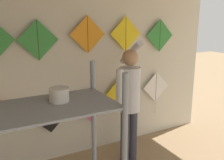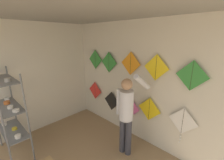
% 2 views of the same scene
% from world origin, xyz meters
% --- Properties ---
extents(back_panel, '(4.55, 0.06, 2.80)m').
position_xyz_m(back_panel, '(0.00, 4.16, 1.40)').
color(back_panel, beige).
rests_on(back_panel, ground).
extents(left_panel, '(0.06, 4.93, 2.80)m').
position_xyz_m(left_panel, '(-1.91, 2.06, 1.40)').
color(left_panel, beige).
rests_on(left_panel, ground).
extents(ceiling_slab, '(4.55, 4.93, 0.04)m').
position_xyz_m(ceiling_slab, '(0.00, 2.06, 2.82)').
color(ceiling_slab, gray).
extents(shelf_rack, '(1.03, 0.40, 1.83)m').
position_xyz_m(shelf_rack, '(-1.30, 1.84, 1.05)').
color(shelf_rack, slate).
rests_on(shelf_rack, ground).
extents(shopkeeper, '(0.45, 0.65, 1.79)m').
position_xyz_m(shopkeeper, '(0.39, 3.50, 1.01)').
color(shopkeeper, '#383842').
rests_on(shopkeeper, ground).
extents(kite_0, '(0.54, 0.01, 0.54)m').
position_xyz_m(kite_0, '(-1.29, 4.07, 0.86)').
color(kite_0, red).
extents(kite_1, '(0.54, 0.01, 0.54)m').
position_xyz_m(kite_1, '(-0.59, 4.07, 0.73)').
color(kite_1, black).
extents(kite_2, '(0.54, 0.01, 0.54)m').
position_xyz_m(kite_2, '(0.06, 4.07, 0.76)').
color(kite_2, pink).
extents(kite_3, '(0.54, 0.01, 0.54)m').
position_xyz_m(kite_3, '(0.58, 4.07, 0.90)').
color(kite_3, yellow).
extents(kite_4, '(0.54, 0.04, 0.75)m').
position_xyz_m(kite_4, '(1.30, 4.07, 0.86)').
color(kite_4, white).
extents(kite_5, '(0.54, 0.01, 0.54)m').
position_xyz_m(kite_5, '(-1.24, 4.07, 1.82)').
color(kite_5, '#338C38').
extents(kite_6, '(0.54, 0.01, 0.54)m').
position_xyz_m(kite_6, '(-0.68, 4.07, 1.80)').
color(kite_6, '#338C38').
extents(kite_7, '(0.54, 0.01, 0.54)m').
position_xyz_m(kite_7, '(0.02, 4.07, 1.85)').
color(kite_7, orange).
extents(kite_8, '(0.54, 0.01, 0.54)m').
position_xyz_m(kite_8, '(0.66, 4.07, 1.84)').
color(kite_8, yellow).
extents(kite_9, '(0.54, 0.01, 0.54)m').
position_xyz_m(kite_9, '(1.33, 4.07, 1.79)').
color(kite_9, '#338C38').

